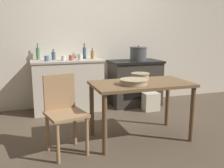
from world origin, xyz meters
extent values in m
plane|color=brown|center=(0.00, 0.00, 0.00)|extent=(14.00, 14.00, 0.00)
cube|color=beige|center=(0.00, 1.58, 1.27)|extent=(8.00, 0.07, 2.55)
cube|color=beige|center=(-0.56, 1.28, 0.42)|extent=(1.15, 0.54, 0.85)
cube|color=#B6AD9C|center=(-0.56, 1.28, 0.86)|extent=(1.18, 0.57, 0.03)
cube|color=#38332D|center=(0.69, 1.27, 0.39)|extent=(0.90, 0.57, 0.79)
cube|color=black|center=(0.69, 1.27, 0.81)|extent=(0.94, 0.61, 0.04)
cube|color=black|center=(0.69, 0.98, 0.35)|extent=(0.63, 0.01, 0.33)
cube|color=brown|center=(0.13, -0.19, 0.71)|extent=(1.21, 0.68, 0.03)
cylinder|color=brown|center=(-0.42, -0.48, 0.35)|extent=(0.06, 0.06, 0.69)
cylinder|color=brown|center=(0.69, -0.48, 0.35)|extent=(0.06, 0.06, 0.69)
cylinder|color=brown|center=(-0.42, 0.10, 0.35)|extent=(0.06, 0.06, 0.69)
cylinder|color=brown|center=(0.69, 0.10, 0.35)|extent=(0.06, 0.06, 0.69)
cube|color=#A87F56|center=(-0.81, -0.32, 0.45)|extent=(0.48, 0.48, 0.03)
cube|color=#A87F56|center=(-0.85, -0.14, 0.67)|extent=(0.36, 0.11, 0.40)
cylinder|color=#A87F56|center=(-0.93, -0.51, 0.22)|extent=(0.04, 0.04, 0.44)
cylinder|color=#A87F56|center=(-0.61, -0.44, 0.22)|extent=(0.04, 0.04, 0.44)
cylinder|color=#A87F56|center=(-1.01, -0.19, 0.22)|extent=(0.04, 0.04, 0.44)
cylinder|color=#A87F56|center=(-0.69, -0.12, 0.22)|extent=(0.04, 0.04, 0.44)
cube|color=beige|center=(0.80, 0.81, 0.16)|extent=(0.27, 0.19, 0.31)
cylinder|color=#4C4C51|center=(0.71, 1.20, 0.94)|extent=(0.30, 0.30, 0.23)
cylinder|color=#4C4C51|center=(0.71, 1.20, 1.07)|extent=(0.31, 0.31, 0.02)
sphere|color=black|center=(0.71, 1.20, 1.09)|extent=(0.02, 0.02, 0.02)
cylinder|color=tan|center=(0.00, -0.27, 0.76)|extent=(0.32, 0.32, 0.06)
cylinder|color=tan|center=(0.00, -0.27, 0.78)|extent=(0.34, 0.34, 0.01)
cylinder|color=tan|center=(0.19, -0.04, 0.77)|extent=(0.22, 0.22, 0.09)
cylinder|color=tan|center=(0.19, -0.04, 0.81)|extent=(0.24, 0.24, 0.01)
cylinder|color=#517F5B|center=(-1.01, 1.46, 0.98)|extent=(0.06, 0.06, 0.20)
cylinder|color=#517F5B|center=(-1.01, 1.46, 1.12)|extent=(0.02, 0.02, 0.08)
cylinder|color=#3D5675|center=(-0.22, 1.43, 0.98)|extent=(0.06, 0.06, 0.19)
cylinder|color=#3D5675|center=(-0.22, 1.43, 1.11)|extent=(0.02, 0.02, 0.08)
cylinder|color=olive|center=(-0.11, 1.31, 0.95)|extent=(0.06, 0.06, 0.14)
cylinder|color=olive|center=(-0.11, 1.31, 1.04)|extent=(0.02, 0.02, 0.05)
cylinder|color=#3D5675|center=(-0.77, 1.36, 0.94)|extent=(0.07, 0.07, 0.13)
cylinder|color=#3D5675|center=(-0.77, 1.36, 1.03)|extent=(0.02, 0.02, 0.05)
cylinder|color=#B74C42|center=(-0.50, 1.17, 0.92)|extent=(0.07, 0.07, 0.08)
cylinder|color=silver|center=(-0.35, 1.16, 0.93)|extent=(0.08, 0.08, 0.10)
cylinder|color=silver|center=(-0.62, 1.19, 0.92)|extent=(0.07, 0.07, 0.08)
cylinder|color=#4C6B99|center=(-0.89, 1.20, 0.92)|extent=(0.08, 0.08, 0.09)
camera|label=1|loc=(-1.15, -2.93, 1.32)|focal=40.00mm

